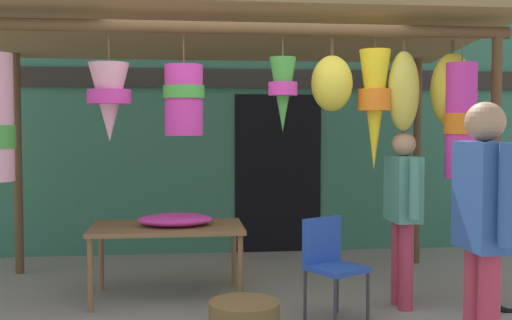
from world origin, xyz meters
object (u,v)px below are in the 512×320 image
object	(u,v)px
flower_heap_on_table	(177,220)
wicker_basket_by_table	(244,316)
folding_chair	(330,259)
display_table	(167,232)
customer_foreground	(403,205)
vendor_in_orange	(483,220)

from	to	relation	value
flower_heap_on_table	wicker_basket_by_table	world-z (taller)	flower_heap_on_table
flower_heap_on_table	folding_chair	size ratio (longest dim) A/B	0.81
folding_chair	wicker_basket_by_table	size ratio (longest dim) A/B	1.50
display_table	customer_foreground	distance (m)	2.15
vendor_in_orange	customer_foreground	distance (m)	1.74
flower_heap_on_table	customer_foreground	world-z (taller)	customer_foreground
wicker_basket_by_table	folding_chair	bearing A→B (deg)	15.52
wicker_basket_by_table	flower_heap_on_table	bearing A→B (deg)	118.81
flower_heap_on_table	vendor_in_orange	distance (m)	2.90
flower_heap_on_table	folding_chair	xyz separation A→B (m)	(1.26, -0.76, -0.24)
folding_chair	vendor_in_orange	xyz separation A→B (m)	(0.58, -1.46, 0.54)
customer_foreground	flower_heap_on_table	bearing A→B (deg)	166.29
folding_chair	display_table	bearing A→B (deg)	149.81
wicker_basket_by_table	vendor_in_orange	distance (m)	2.04
display_table	folding_chair	bearing A→B (deg)	-30.19
vendor_in_orange	wicker_basket_by_table	bearing A→B (deg)	136.35
folding_chair	wicker_basket_by_table	world-z (taller)	folding_chair
customer_foreground	folding_chair	bearing A→B (deg)	-158.89
customer_foreground	wicker_basket_by_table	bearing A→B (deg)	-161.67
folding_chair	vendor_in_orange	distance (m)	1.66
display_table	folding_chair	world-z (taller)	folding_chair
folding_chair	customer_foreground	size ratio (longest dim) A/B	0.54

